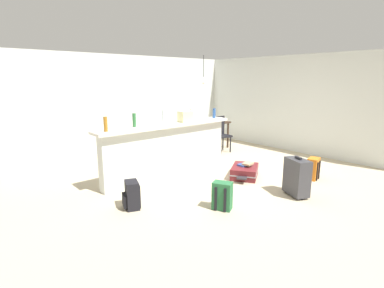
{
  "coord_description": "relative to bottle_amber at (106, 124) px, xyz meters",
  "views": [
    {
      "loc": [
        -4.13,
        -4.04,
        1.92
      ],
      "look_at": [
        -0.28,
        0.37,
        0.62
      ],
      "focal_mm": 27.86,
      "sensor_mm": 36.0,
      "label": 1
    }
  ],
  "objects": [
    {
      "name": "bar_countertop",
      "position": [
        1.27,
        0.01,
        -0.15
      ],
      "size": [
        2.96,
        0.4,
        0.05
      ],
      "primitive_type": "cube",
      "color": "white",
      "rests_on": "partition_half_wall"
    },
    {
      "name": "bottle_blue",
      "position": [
        2.53,
        0.01,
        -0.02
      ],
      "size": [
        0.07,
        0.07,
        0.22
      ],
      "primitive_type": "cylinder",
      "color": "#284C89",
      "rests_on": "bar_countertop"
    },
    {
      "name": "backpack_black",
      "position": [
        -0.04,
        -0.83,
        -0.98
      ],
      "size": [
        0.31,
        0.33,
        0.42
      ],
      "color": "black",
      "rests_on": "ground_plane"
    },
    {
      "name": "bottle_amber",
      "position": [
        0.0,
        0.0,
        0.0
      ],
      "size": [
        0.06,
        0.06,
        0.25
      ],
      "primitive_type": "cylinder",
      "color": "#9E661E",
      "rests_on": "bar_countertop"
    },
    {
      "name": "suitcase_upright_charcoal",
      "position": [
        2.26,
        -2.19,
        -0.85
      ],
      "size": [
        0.4,
        0.5,
        0.67
      ],
      "color": "#38383D",
      "rests_on": "ground_plane"
    },
    {
      "name": "dining_chair_near_partition",
      "position": [
        3.55,
        0.77,
        -0.66
      ],
      "size": [
        0.46,
        0.46,
        0.93
      ],
      "color": "black",
      "rests_on": "ground_plane"
    },
    {
      "name": "bottle_clear",
      "position": [
        1.25,
        0.1,
        0.0
      ],
      "size": [
        0.06,
        0.06,
        0.26
      ],
      "primitive_type": "cylinder",
      "color": "silver",
      "rests_on": "bar_countertop"
    },
    {
      "name": "wall_back",
      "position": [
        2.03,
        2.52,
        0.07
      ],
      "size": [
        6.6,
        0.1,
        2.5
      ],
      "primitive_type": "cube",
      "color": "silver",
      "rests_on": "ground_plane"
    },
    {
      "name": "ground_plane",
      "position": [
        2.03,
        -0.53,
        -1.2
      ],
      "size": [
        13.0,
        13.0,
        0.05
      ],
      "primitive_type": "cube",
      "color": "#BCAD8E"
    },
    {
      "name": "partition_half_wall",
      "position": [
        1.27,
        0.01,
        -0.68
      ],
      "size": [
        2.8,
        0.2,
        1.0
      ],
      "primitive_type": "cube",
      "color": "silver",
      "rests_on": "ground_plane"
    },
    {
      "name": "backpack_green",
      "position": [
        0.97,
        -1.74,
        -0.98
      ],
      "size": [
        0.32,
        0.33,
        0.42
      ],
      "color": "#286B3D",
      "rests_on": "ground_plane"
    },
    {
      "name": "pendant_lamp",
      "position": [
        3.43,
        1.32,
        0.7
      ],
      "size": [
        0.34,
        0.34,
        0.74
      ],
      "color": "black"
    },
    {
      "name": "bottle_green",
      "position": [
        0.6,
        0.1,
        0.0
      ],
      "size": [
        0.06,
        0.06,
        0.25
      ],
      "primitive_type": "cylinder",
      "color": "#2D6B38",
      "rests_on": "bar_countertop"
    },
    {
      "name": "backpack_orange",
      "position": [
        3.26,
        -1.96,
        -0.98
      ],
      "size": [
        0.31,
        0.29,
        0.42
      ],
      "color": "orange",
      "rests_on": "ground_plane"
    },
    {
      "name": "wall_right",
      "position": [
        5.08,
        -0.23,
        0.07
      ],
      "size": [
        0.1,
        6.0,
        2.5
      ],
      "primitive_type": "cube",
      "color": "silver",
      "rests_on": "ground_plane"
    },
    {
      "name": "dining_table",
      "position": [
        3.53,
        1.27,
        -0.53
      ],
      "size": [
        1.1,
        0.8,
        0.74
      ],
      "color": "#332319",
      "rests_on": "ground_plane"
    },
    {
      "name": "bottle_white",
      "position": [
        1.91,
        0.05,
        0.0
      ],
      "size": [
        0.07,
        0.07,
        0.25
      ],
      "primitive_type": "cylinder",
      "color": "silver",
      "rests_on": "bar_countertop"
    },
    {
      "name": "book_stack",
      "position": [
        2.4,
        -1.02,
        -0.92
      ],
      "size": [
        0.27,
        0.27,
        0.07
      ],
      "color": "#334C99",
      "rests_on": "suitcase_flat_maroon"
    },
    {
      "name": "grocery_bag",
      "position": [
        1.68,
        -0.03,
        -0.01
      ],
      "size": [
        0.26,
        0.18,
        0.22
      ],
      "primitive_type": "cube",
      "color": "beige",
      "rests_on": "bar_countertop"
    },
    {
      "name": "suitcase_flat_maroon",
      "position": [
        2.38,
        -1.02,
        -1.07
      ],
      "size": [
        0.88,
        0.78,
        0.22
      ],
      "color": "maroon",
      "rests_on": "ground_plane"
    }
  ]
}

